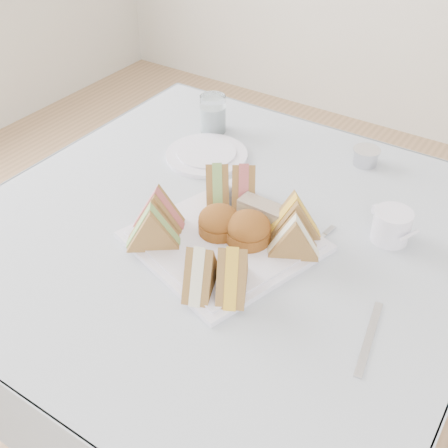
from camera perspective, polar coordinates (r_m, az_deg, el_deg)
The scene contains 21 objects.
floor at distance 1.72m, azimuth 0.04°, elevation -20.08°, with size 4.00×4.00×0.00m, color #9E7751.
table at distance 1.42m, azimuth 0.05°, elevation -12.19°, with size 0.90×0.90×0.74m, color brown.
tablecloth at distance 1.16m, azimuth 0.06°, elevation -0.31°, with size 1.02×1.02×0.01m, color #B2B7C5.
serving_plate at distance 1.11m, azimuth -0.00°, elevation -1.79°, with size 0.31×0.31×0.01m, color white.
sandwich_fl_a at distance 1.12m, azimuth -6.74°, elevation 1.60°, with size 0.10×0.05×0.09m, color olive, non-canonical shape.
sandwich_fl_b at distance 1.07m, azimuth -7.31°, elevation -0.14°, with size 0.10×0.05×0.09m, color olive, non-canonical shape.
sandwich_fr_a at distance 0.97m, azimuth 0.87°, elevation -4.52°, with size 0.11×0.05×0.10m, color olive, non-canonical shape.
sandwich_fr_b at distance 0.98m, azimuth -2.41°, elevation -4.41°, with size 0.10×0.05×0.09m, color olive, non-canonical shape.
sandwich_bl_a at distance 1.19m, azimuth -0.71°, elevation 4.34°, with size 0.10×0.05×0.09m, color olive, non-canonical shape.
sandwich_bl_b at distance 1.18m, azimuth 1.99°, elevation 4.22°, with size 0.10×0.05×0.09m, color olive, non-canonical shape.
sandwich_br_a at distance 1.05m, azimuth 7.14°, elevation -1.14°, with size 0.10×0.05×0.09m, color olive, non-canonical shape.
sandwich_br_b at distance 1.10m, azimuth 7.16°, elevation 0.86°, with size 0.11×0.05×0.09m, color olive, non-canonical shape.
scone_left at distance 1.10m, azimuth -0.51°, elevation 0.26°, with size 0.08×0.08×0.06m, color brown.
scone_right at distance 1.08m, azimuth 2.50°, elevation -0.51°, with size 0.09×0.09×0.06m, color brown.
pastry_slice at distance 1.14m, azimuth 3.89°, elevation 1.15°, with size 0.10×0.04×0.05m, color tan.
side_plate at distance 1.38m, azimuth -1.77°, elevation 7.00°, with size 0.20×0.20×0.01m, color white.
water_glass at distance 1.48m, azimuth -1.13°, elevation 11.13°, with size 0.07×0.07×0.10m, color white.
tea_strainer at distance 1.39m, azimuth 14.20°, elevation 6.57°, with size 0.07×0.07×0.04m, color #BBBBC3.
knife at distance 0.97m, azimuth 14.52°, elevation -11.14°, with size 0.01×0.17×0.00m, color #BBBBC3.
fork at distance 1.10m, azimuth 7.87°, elevation -3.11°, with size 0.01×0.17×0.00m, color #BBBBC3.
creamer_jug at distance 1.15m, azimuth 16.66°, elevation -0.18°, with size 0.08×0.08×0.07m, color white.
Camera 1 is at (0.50, -0.76, 1.46)m, focal length 45.00 mm.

